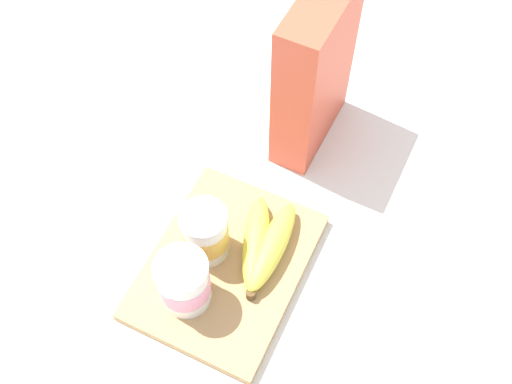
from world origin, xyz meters
The scene contains 6 objects.
ground_plane centered at (0.00, 0.00, 0.00)m, with size 2.40×2.40×0.00m, color silver.
cutting_board centered at (0.00, 0.00, 0.01)m, with size 0.29×0.22×0.02m, color tan.
cereal_box centered at (0.30, -0.01, 0.14)m, with size 0.18×0.07×0.29m, color #D85138.
yogurt_cup_front centered at (-0.07, 0.03, 0.07)m, with size 0.08×0.08×0.10m.
yogurt_cup_back centered at (0.01, 0.04, 0.07)m, with size 0.07×0.07×0.10m.
banana_bunch centered at (0.04, -0.04, 0.04)m, with size 0.17×0.09×0.04m.
Camera 1 is at (-0.33, -0.21, 0.85)m, focal length 42.55 mm.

